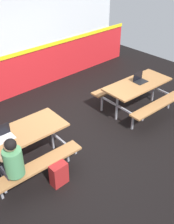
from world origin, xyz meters
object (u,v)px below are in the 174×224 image
Objects in this scene: picnic_table_right at (137,89)px; laptop_dark at (140,80)px; picnic_table_left at (20,140)px; laptop_silver at (4,136)px; student_nearer at (12,162)px; backpack_dark at (59,174)px.

picnic_table_right is 5.35× the size of laptop_dark.
picnic_table_left is 5.35× the size of laptop_silver.
picnic_table_left is 5.35× the size of laptop_dark.
laptop_silver is (-0.26, 0.05, 0.21)m from picnic_table_left.
student_nearer is at bearing -107.80° from laptop_silver.
student_nearer reaches higher than picnic_table_right.
backpack_dark is (0.65, -0.32, -0.49)m from student_nearer.
backpack_dark is (-2.91, -0.61, -0.36)m from picnic_table_right.
laptop_dark is (3.21, -0.21, 0.21)m from picnic_table_left.
picnic_table_left is 0.71m from student_nearer.
student_nearer is (-3.55, -0.29, 0.13)m from picnic_table_right.
picnic_table_right is 0.24m from laptop_dark.
picnic_table_left is at bearing 176.24° from laptop_dark.
laptop_silver is at bearing 175.03° from picnic_table_right.
laptop_silver is 0.75× the size of backpack_dark.
picnic_table_right is at bearing -162.85° from laptop_dark.
picnic_table_left is 0.95m from backpack_dark.
laptop_dark is at bearing 5.09° from student_nearer.
picnic_table_left is 1.00× the size of picnic_table_right.
picnic_table_right reaches higher than backpack_dark.
laptop_silver is 3.48m from laptop_dark.
picnic_table_right is (3.10, -0.24, 0.00)m from picnic_table_left.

